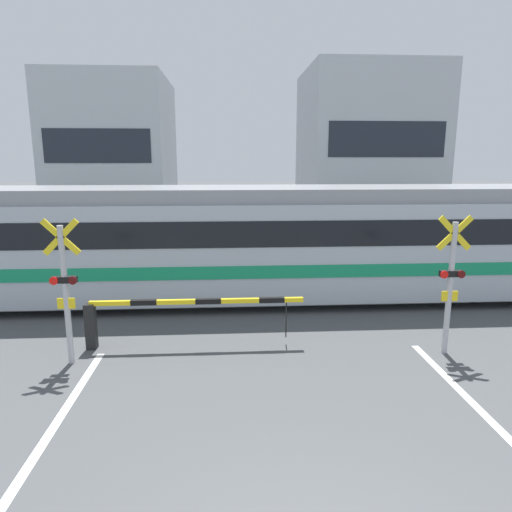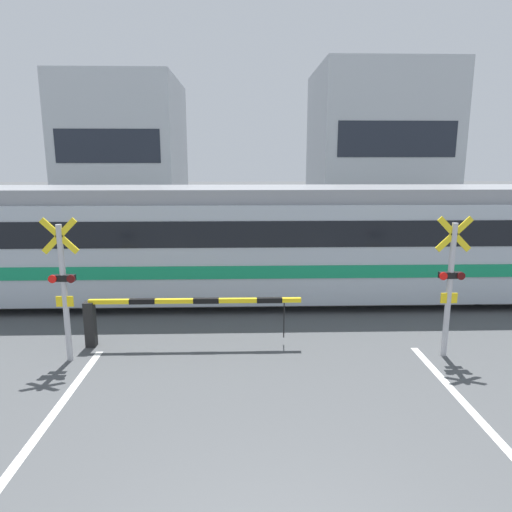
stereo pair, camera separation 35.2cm
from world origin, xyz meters
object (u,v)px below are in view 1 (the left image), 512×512
(crossing_barrier_far, at_px, (310,250))
(crossing_signal_left, at_px, (65,286))
(commuter_train, at_px, (222,240))
(crossing_barrier_near, at_px, (155,312))
(crossing_signal_right, at_px, (451,279))

(crossing_barrier_far, relative_size, crossing_signal_left, 1.60)
(commuter_train, relative_size, crossing_barrier_far, 4.92)
(crossing_barrier_far, distance_m, crossing_signal_left, 9.01)
(crossing_signal_left, bearing_deg, commuter_train, 53.82)
(crossing_barrier_near, xyz_separation_m, crossing_barrier_far, (4.30, 6.19, 0.00))
(crossing_signal_right, bearing_deg, crossing_barrier_far, 102.37)
(commuter_train, bearing_deg, crossing_signal_right, -41.21)
(crossing_barrier_far, distance_m, crossing_signal_right, 7.06)
(commuter_train, bearing_deg, crossing_barrier_far, 45.07)
(crossing_signal_left, bearing_deg, crossing_signal_right, 0.00)
(commuter_train, xyz_separation_m, crossing_signal_right, (4.45, -3.90, -0.13))
(crossing_barrier_near, relative_size, crossing_signal_left, 1.60)
(commuter_train, height_order, crossing_barrier_far, commuter_train)
(commuter_train, bearing_deg, crossing_signal_left, -126.18)
(crossing_barrier_near, distance_m, crossing_signal_left, 1.81)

